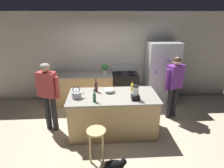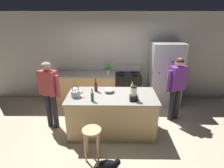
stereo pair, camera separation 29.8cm
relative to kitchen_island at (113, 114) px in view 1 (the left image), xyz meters
The scene contains 17 objects.
ground_plane 0.47m from the kitchen_island, ahead, with size 14.00×14.00×0.00m, color beige.
back_wall 2.14m from the kitchen_island, 90.00° to the left, with size 8.00×0.10×2.70m, color #BCB7AD.
kitchen_island is the anchor object (origin of this frame).
back_counter_run 1.74m from the kitchen_island, 117.30° to the left, with size 2.00×0.64×0.94m.
refrigerator 2.22m from the kitchen_island, 43.78° to the left, with size 0.90×0.73×1.88m.
stove_range 1.59m from the kitchen_island, 73.03° to the left, with size 0.76×0.65×1.12m.
person_by_island_left 1.56m from the kitchen_island, behind, with size 0.58×0.34×1.65m.
person_by_sink_right 1.79m from the kitchen_island, 19.59° to the left, with size 0.58×0.36×1.65m.
bar_stool 0.93m from the kitchen_island, 113.12° to the right, with size 0.36×0.36×0.63m.
cat 1.24m from the kitchen_island, 91.42° to the right, with size 0.52×0.18×0.26m.
potted_plant 1.68m from the kitchen_island, 95.20° to the left, with size 0.20×0.20×0.30m.
blender_appliance 0.79m from the kitchen_island, 27.85° to the right, with size 0.17×0.17×0.31m.
bottle_soda 0.76m from the kitchen_island, 23.29° to the left, with size 0.07×0.07×0.26m.
bottle_wine 0.73m from the kitchen_island, 149.23° to the left, with size 0.08×0.08×0.32m.
bottle_olive_oil 0.76m from the kitchen_island, 142.55° to the right, with size 0.07×0.07×0.28m.
mixing_bowl 0.55m from the kitchen_island, 111.74° to the left, with size 0.23×0.23×0.11m, color white.
tea_kettle 0.96m from the kitchen_island, behind, with size 0.28×0.20×0.27m.
Camera 1 is at (-0.25, -3.75, 2.66)m, focal length 29.71 mm.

